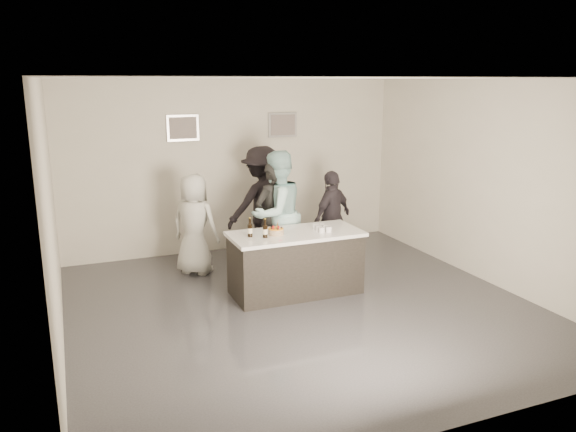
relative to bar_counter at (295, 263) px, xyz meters
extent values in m
plane|color=#3D3D42|center=(-0.12, -0.51, -0.45)|extent=(6.00, 6.00, 0.00)
plane|color=white|center=(-0.12, -0.51, 2.55)|extent=(6.00, 6.00, 0.00)
cube|color=silver|center=(-0.12, 2.49, 1.05)|extent=(6.00, 0.04, 3.00)
cube|color=silver|center=(-0.12, -3.51, 1.05)|extent=(6.00, 0.04, 3.00)
cube|color=silver|center=(-3.12, -0.51, 1.05)|extent=(0.04, 6.00, 3.00)
cube|color=silver|center=(2.88, -0.51, 1.05)|extent=(0.04, 6.00, 3.00)
cube|color=#B2B2B7|center=(-1.02, 2.46, 1.75)|extent=(0.54, 0.04, 0.44)
cube|color=#B2B2B7|center=(0.78, 2.46, 1.75)|extent=(0.54, 0.04, 0.44)
cube|color=white|center=(0.00, 0.00, 0.00)|extent=(1.86, 0.86, 0.90)
cylinder|color=orange|center=(-0.30, -0.01, 0.49)|extent=(0.22, 0.22, 0.08)
cylinder|color=black|center=(-0.66, 0.03, 0.58)|extent=(0.07, 0.07, 0.26)
cylinder|color=black|center=(-0.49, -0.10, 0.58)|extent=(0.07, 0.07, 0.26)
cube|color=orange|center=(0.39, -0.05, 0.49)|extent=(0.19, 0.30, 0.08)
cube|color=pink|center=(-0.30, -0.31, 0.45)|extent=(0.24, 0.08, 0.01)
imported|color=black|center=(0.00, 0.91, 0.45)|extent=(0.77, 0.65, 1.79)
imported|color=#ABDFE0|center=(0.04, 0.85, 0.53)|extent=(1.17, 1.06, 1.95)
imported|color=silver|center=(-1.12, 1.39, 0.34)|extent=(0.91, 0.90, 1.59)
imported|color=#322D35|center=(1.10, 1.05, 0.33)|extent=(0.98, 0.77, 1.56)
imported|color=black|center=(0.09, 1.64, 0.51)|extent=(1.36, 0.94, 1.93)
camera|label=1|loc=(-2.97, -6.99, 2.52)|focal=35.00mm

